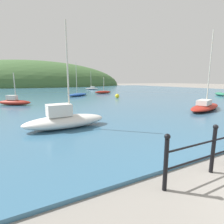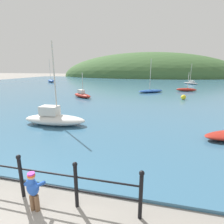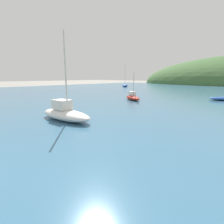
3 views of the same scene
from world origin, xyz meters
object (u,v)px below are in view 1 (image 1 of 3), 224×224
boat_nearest_quay (14,102)px  boat_blue_hull (103,92)px  boat_far_left (78,94)px  boat_green_fishing (92,88)px  boat_far_right (220,94)px  boat_red_dinghy (65,120)px  mooring_buoy (117,96)px  boat_mid_harbor (205,106)px

boat_nearest_quay → boat_blue_hull: size_ratio=1.06×
boat_far_left → boat_green_fishing: (7.78, 14.83, 0.05)m
boat_far_right → boat_red_dinghy: boat_red_dinghy is taller
boat_nearest_quay → boat_green_fishing: size_ratio=0.70×
boat_nearest_quay → mooring_buoy: boat_nearest_quay is taller
boat_blue_hull → boat_green_fishing: bearing=76.9°
boat_green_fishing → boat_red_dinghy: (-13.00, -30.23, 0.10)m
boat_far_right → boat_red_dinghy: (-23.11, -6.89, 0.15)m
boat_red_dinghy → mooring_buoy: boat_red_dinghy is taller
boat_far_left → boat_mid_harbor: boat_mid_harbor is taller
boat_nearest_quay → boat_green_fishing: boat_green_fishing is taller
boat_far_left → boat_far_right: bearing=-25.5°
boat_green_fishing → boat_mid_harbor: bearing=-95.6°
boat_green_fishing → boat_mid_harbor: size_ratio=0.74×
boat_far_left → mooring_buoy: 5.91m
boat_nearest_quay → boat_red_dinghy: size_ratio=0.63×
mooring_buoy → boat_nearest_quay: bearing=-174.3°
boat_far_right → boat_mid_harbor: boat_mid_harbor is taller
boat_nearest_quay → mooring_buoy: size_ratio=5.73×
boat_red_dinghy → boat_blue_hull: size_ratio=1.68×
boat_far_left → boat_mid_harbor: 16.00m
boat_far_left → mooring_buoy: size_ratio=8.72×
boat_far_left → boat_green_fishing: 16.74m
boat_far_right → mooring_buoy: size_ratio=5.48×
boat_far_right → boat_red_dinghy: bearing=-163.4°
boat_blue_hull → boat_far_left: bearing=-153.4°
boat_nearest_quay → mooring_buoy: bearing=5.7°
boat_far_right → boat_nearest_quay: boat_nearest_quay is taller
boat_nearest_quay → boat_blue_hull: boat_nearest_quay is taller
boat_blue_hull → boat_nearest_quay: bearing=-145.9°
boat_green_fishing → boat_mid_harbor: 30.22m
boat_blue_hull → mooring_buoy: (-1.47, -7.27, 0.01)m
boat_green_fishing → boat_blue_hull: bearing=-103.1°
boat_green_fishing → boat_blue_hull: (-2.87, -12.37, -0.03)m
boat_far_right → boat_far_left: (-17.88, 8.51, -0.00)m
boat_nearest_quay → boat_red_dinghy: bearing=-76.9°
boat_far_left → boat_nearest_quay: bearing=-141.5°
boat_far_right → mooring_buoy: bearing=165.7°
boat_far_left → boat_blue_hull: bearing=26.6°
boat_nearest_quay → boat_green_fishing: bearing=53.7°
boat_far_right → boat_far_left: bearing=154.5°
boat_far_right → boat_mid_harbor: bearing=-152.7°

